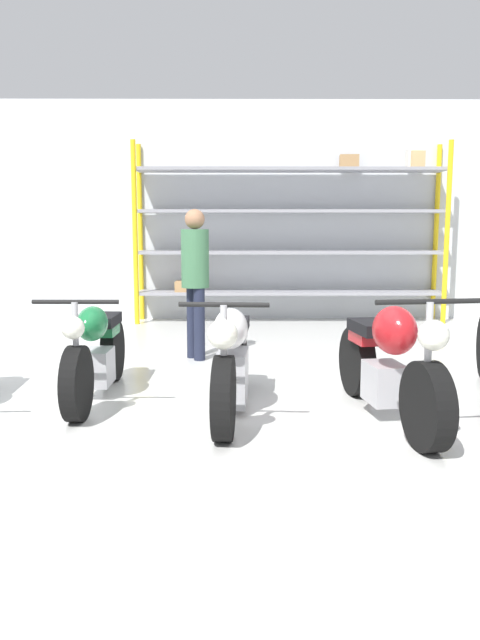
# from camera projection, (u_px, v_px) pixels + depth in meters

# --- Properties ---
(ground_plane) EXTENTS (30.00, 30.00, 0.00)m
(ground_plane) POSITION_uv_depth(u_px,v_px,m) (240.00, 408.00, 5.32)
(ground_plane) COLOR silver
(back_wall) EXTENTS (30.00, 0.08, 3.60)m
(back_wall) POSITION_uv_depth(u_px,v_px,m) (238.00, 212.00, 10.40)
(back_wall) COLOR silver
(back_wall) RESTS_ON ground_plane
(shelving_rack) EXTENTS (5.01, 0.63, 2.88)m
(shelving_rack) POSITION_uv_depth(u_px,v_px,m) (294.00, 229.00, 10.09)
(shelving_rack) COLOR yellow
(shelving_rack) RESTS_ON ground_plane
(motorcycle_green) EXTENTS (0.68, 1.97, 0.96)m
(motorcycle_green) POSITION_uv_depth(u_px,v_px,m) (96.00, 351.00, 5.57)
(motorcycle_green) COLOR black
(motorcycle_green) RESTS_ON ground_plane
(motorcycle_white) EXTENTS (0.65, 2.08, 1.00)m
(motorcycle_white) POSITION_uv_depth(u_px,v_px,m) (232.00, 360.00, 5.15)
(motorcycle_white) COLOR black
(motorcycle_white) RESTS_ON ground_plane
(motorcycle_red) EXTENTS (0.74, 2.10, 1.05)m
(motorcycle_red) POSITION_uv_depth(u_px,v_px,m) (388.00, 362.00, 4.94)
(motorcycle_red) COLOR black
(motorcycle_red) RESTS_ON ground_plane
(person_browsing) EXTENTS (0.44, 0.44, 1.74)m
(person_browsing) POSITION_uv_depth(u_px,v_px,m) (195.00, 271.00, 7.18)
(person_browsing) COLOR #1E2338
(person_browsing) RESTS_ON ground_plane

